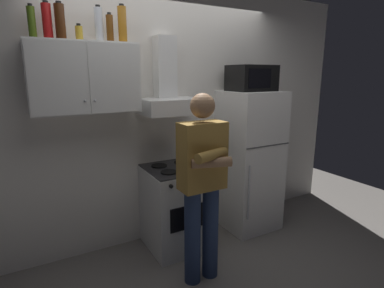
# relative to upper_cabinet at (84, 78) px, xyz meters

# --- Properties ---
(ground_plane) EXTENTS (7.00, 7.00, 0.00)m
(ground_plane) POSITION_rel_upper_cabinet_xyz_m (0.85, -0.37, -1.75)
(ground_plane) COLOR slate
(back_wall_tiled) EXTENTS (4.80, 0.10, 2.70)m
(back_wall_tiled) POSITION_rel_upper_cabinet_xyz_m (0.85, 0.23, -0.40)
(back_wall_tiled) COLOR silver
(back_wall_tiled) RESTS_ON ground_plane
(upper_cabinet) EXTENTS (0.90, 0.37, 0.60)m
(upper_cabinet) POSITION_rel_upper_cabinet_xyz_m (0.00, 0.00, 0.00)
(upper_cabinet) COLOR white
(stove_oven) EXTENTS (0.60, 0.62, 0.87)m
(stove_oven) POSITION_rel_upper_cabinet_xyz_m (0.80, -0.13, -1.32)
(stove_oven) COLOR white
(stove_oven) RESTS_ON ground_plane
(range_hood) EXTENTS (0.60, 0.44, 0.75)m
(range_hood) POSITION_rel_upper_cabinet_xyz_m (0.80, 0.00, -0.15)
(range_hood) COLOR white
(refrigerator) EXTENTS (0.60, 0.62, 1.60)m
(refrigerator) POSITION_rel_upper_cabinet_xyz_m (1.75, -0.12, -0.95)
(refrigerator) COLOR white
(refrigerator) RESTS_ON ground_plane
(microwave) EXTENTS (0.48, 0.37, 0.28)m
(microwave) POSITION_rel_upper_cabinet_xyz_m (1.75, -0.11, -0.01)
(microwave) COLOR black
(microwave) RESTS_ON refrigerator
(person_standing) EXTENTS (0.38, 0.33, 1.64)m
(person_standing) POSITION_rel_upper_cabinet_xyz_m (0.75, -0.73, -0.85)
(person_standing) COLOR navy
(person_standing) RESTS_ON ground_plane
(cooking_pot) EXTENTS (0.27, 0.17, 0.10)m
(cooking_pot) POSITION_rel_upper_cabinet_xyz_m (0.93, -0.24, -0.83)
(cooking_pot) COLOR #B7BABF
(cooking_pot) RESTS_ON stove_oven
(bottle_vodka_clear) EXTENTS (0.07, 0.07, 0.31)m
(bottle_vodka_clear) POSITION_rel_upper_cabinet_xyz_m (0.16, 0.04, 0.45)
(bottle_vodka_clear) COLOR silver
(bottle_vodka_clear) RESTS_ON upper_cabinet
(bottle_rum_dark) EXTENTS (0.08, 0.08, 0.29)m
(bottle_rum_dark) POSITION_rel_upper_cabinet_xyz_m (-0.16, -0.03, 0.44)
(bottle_rum_dark) COLOR #47230F
(bottle_rum_dark) RESTS_ON upper_cabinet
(bottle_olive_oil) EXTENTS (0.06, 0.06, 0.26)m
(bottle_olive_oil) POSITION_rel_upper_cabinet_xyz_m (-0.36, 0.03, 0.42)
(bottle_olive_oil) COLOR #4C6B19
(bottle_olive_oil) RESTS_ON upper_cabinet
(bottle_spice_jar) EXTENTS (0.06, 0.06, 0.14)m
(bottle_spice_jar) POSITION_rel_upper_cabinet_xyz_m (-0.01, 0.01, 0.36)
(bottle_spice_jar) COLOR gold
(bottle_spice_jar) RESTS_ON upper_cabinet
(bottle_beer_brown) EXTENTS (0.06, 0.06, 0.25)m
(bottle_beer_brown) POSITION_rel_upper_cabinet_xyz_m (0.25, 0.01, 0.42)
(bottle_beer_brown) COLOR brown
(bottle_beer_brown) RESTS_ON upper_cabinet
(bottle_soda_red) EXTENTS (0.07, 0.07, 0.29)m
(bottle_soda_red) POSITION_rel_upper_cabinet_xyz_m (-0.25, 0.01, 0.44)
(bottle_soda_red) COLOR red
(bottle_soda_red) RESTS_ON upper_cabinet
(bottle_liquor_amber) EXTENTS (0.08, 0.08, 0.32)m
(bottle_liquor_amber) POSITION_rel_upper_cabinet_xyz_m (0.35, -0.01, 0.46)
(bottle_liquor_amber) COLOR #B7721E
(bottle_liquor_amber) RESTS_ON upper_cabinet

